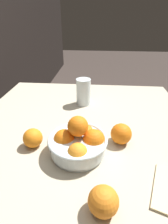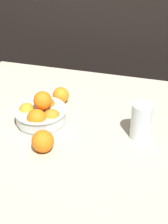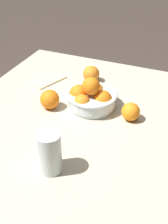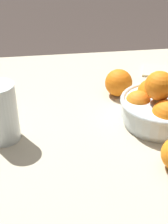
{
  "view_description": "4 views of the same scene",
  "coord_description": "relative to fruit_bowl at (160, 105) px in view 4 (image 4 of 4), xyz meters",
  "views": [
    {
      "loc": [
        -0.62,
        -0.06,
        1.2
      ],
      "look_at": [
        0.05,
        -0.01,
        0.82
      ],
      "focal_mm": 28.0,
      "sensor_mm": 36.0,
      "label": 1
    },
    {
      "loc": [
        0.34,
        -0.99,
        1.49
      ],
      "look_at": [
        0.06,
        0.01,
        0.82
      ],
      "focal_mm": 50.0,
      "sensor_mm": 36.0,
      "label": 2
    },
    {
      "loc": [
        0.94,
        0.41,
        1.48
      ],
      "look_at": [
        0.04,
        0.03,
        0.83
      ],
      "focal_mm": 50.0,
      "sensor_mm": 36.0,
      "label": 3
    },
    {
      "loc": [
        0.17,
        0.67,
        1.21
      ],
      "look_at": [
        0.08,
        -0.0,
        0.79
      ],
      "focal_mm": 50.0,
      "sensor_mm": 36.0,
      "label": 4
    }
  ],
  "objects": [
    {
      "name": "dining_table",
      "position": [
        0.12,
        0.01,
        -0.12
      ],
      "size": [
        1.19,
        1.06,
        0.74
      ],
      "color": "#B7AD93",
      "rests_on": "ground_plane"
    },
    {
      "name": "fruit_bowl",
      "position": [
        0.0,
        0.0,
        0.0
      ],
      "size": [
        0.22,
        0.22,
        0.15
      ],
      "color": "silver",
      "rests_on": "dining_table"
    },
    {
      "name": "juice_glass",
      "position": [
        0.41,
        0.02,
        0.02
      ],
      "size": [
        0.08,
        0.08,
        0.15
      ],
      "color": "#F4A314",
      "rests_on": "dining_table"
    },
    {
      "name": "orange_loose_aside",
      "position": [
        0.07,
        -0.16,
        -0.01
      ],
      "size": [
        0.08,
        0.08,
        0.08
      ],
      "primitive_type": "sphere",
      "color": "orange",
      "rests_on": "dining_table"
    },
    {
      "name": "napkin",
      "position": [
        -0.14,
        -0.29,
        -0.05
      ],
      "size": [
        0.2,
        0.16,
        0.01
      ],
      "primitive_type": "cube",
      "rotation": [
        0.0,
        0.0,
        -0.36
      ],
      "color": "beige",
      "rests_on": "dining_table"
    }
  ]
}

